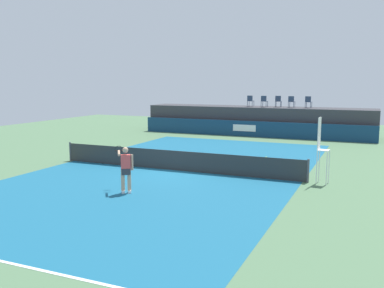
{
  "coord_description": "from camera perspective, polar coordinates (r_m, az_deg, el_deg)",
  "views": [
    {
      "loc": [
        8.62,
        -17.84,
        4.22
      ],
      "look_at": [
        0.03,
        2.0,
        1.0
      ],
      "focal_mm": 39.53,
      "sensor_mm": 36.0,
      "label": 1
    }
  ],
  "objects": [
    {
      "name": "spectator_chair_far_right",
      "position": [
        33.51,
        15.43,
        5.55
      ],
      "size": [
        0.48,
        0.48,
        0.89
      ],
      "color": "#2D3D56",
      "rests_on": "spectator_platform"
    },
    {
      "name": "spectator_chair_center",
      "position": [
        34.11,
        11.56,
        5.73
      ],
      "size": [
        0.46,
        0.46,
        0.89
      ],
      "color": "#2D3D56",
      "rests_on": "spectator_platform"
    },
    {
      "name": "spectator_chair_right",
      "position": [
        33.55,
        13.27,
        5.64
      ],
      "size": [
        0.47,
        0.47,
        0.89
      ],
      "color": "#2D3D56",
      "rests_on": "spectator_platform"
    },
    {
      "name": "tennis_player",
      "position": [
        16.21,
        -8.94,
        -3.23
      ],
      "size": [
        1.12,
        0.98,
        1.77
      ],
      "color": "white",
      "rests_on": "court_inner"
    },
    {
      "name": "net_post_far",
      "position": [
        18.39,
        15.38,
        -3.51
      ],
      "size": [
        0.1,
        0.1,
        1.0
      ],
      "primitive_type": "cylinder",
      "color": "#4C4C51",
      "rests_on": "ground"
    },
    {
      "name": "ground_plane",
      "position": [
        22.95,
        0.92,
        -2.13
      ],
      "size": [
        48.0,
        48.0,
        0.0
      ],
      "primitive_type": "plane",
      "color": "#4C704C"
    },
    {
      "name": "sponsor_wall",
      "position": [
        32.71,
        7.98,
        2.03
      ],
      "size": [
        18.0,
        0.22,
        1.2
      ],
      "color": "navy",
      "rests_on": "ground"
    },
    {
      "name": "spectator_platform",
      "position": [
        34.39,
        8.8,
        3.16
      ],
      "size": [
        18.0,
        2.8,
        2.2
      ],
      "primitive_type": "cube",
      "color": "#38383D",
      "rests_on": "ground"
    },
    {
      "name": "tennis_ball",
      "position": [
        23.85,
        9.96,
        -1.76
      ],
      "size": [
        0.07,
        0.07,
        0.07
      ],
      "primitive_type": "sphere",
      "color": "#D8EA33",
      "rests_on": "court_inner"
    },
    {
      "name": "umpire_chair",
      "position": [
        18.15,
        17.02,
        -0.24
      ],
      "size": [
        0.49,
        0.49,
        2.76
      ],
      "color": "white",
      "rests_on": "ground"
    },
    {
      "name": "spectator_chair_far_left",
      "position": [
        34.31,
        7.88,
        5.84
      ],
      "size": [
        0.47,
        0.47,
        0.89
      ],
      "color": "#2D3D56",
      "rests_on": "spectator_platform"
    },
    {
      "name": "net_post_near",
      "position": [
        23.49,
        -16.1,
        -0.98
      ],
      "size": [
        0.1,
        0.1,
        1.0
      ],
      "primitive_type": "cylinder",
      "color": "#4C4C51",
      "rests_on": "ground"
    },
    {
      "name": "spectator_chair_left",
      "position": [
        33.97,
        9.71,
        5.77
      ],
      "size": [
        0.47,
        0.47,
        0.89
      ],
      "color": "#2D3D56",
      "rests_on": "spectator_platform"
    },
    {
      "name": "court_inner",
      "position": [
        20.26,
        -2.33,
        -3.55
      ],
      "size": [
        12.0,
        22.0,
        0.0
      ],
      "primitive_type": "cube",
      "color": "#16597A",
      "rests_on": "ground"
    },
    {
      "name": "tennis_net",
      "position": [
        20.17,
        -2.34,
        -2.24
      ],
      "size": [
        12.4,
        0.02,
        0.95
      ],
      "primitive_type": "cube",
      "color": "#2D2D2D",
      "rests_on": "ground"
    }
  ]
}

